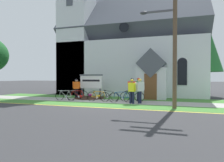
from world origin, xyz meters
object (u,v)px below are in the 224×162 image
bicycle_green (98,96)px  bicycle_black (132,96)px  utility_pole (173,31)px  cyclist_in_orange_jersey (76,87)px  bicycle_blue (121,97)px  roadside_conifer (201,38)px  church_sign (91,82)px  cyclist_in_white_jersey (139,87)px  bicycle_orange (78,95)px  bicycle_red (108,96)px  cyclist_in_yellow_jersey (132,88)px  cyclist_in_green_jersey (132,89)px  cyclist_in_red_jersey (140,89)px  bicycle_white (65,96)px

bicycle_green → bicycle_black: bicycle_black is taller
utility_pole → cyclist_in_orange_jersey: bearing=158.8°
bicycle_black → cyclist_in_orange_jersey: 4.96m
bicycle_blue → roadside_conifer: 10.52m
church_sign → bicycle_black: 4.29m
cyclist_in_white_jersey → bicycle_orange: bearing=-167.6°
bicycle_red → utility_pole: bearing=-28.4°
bicycle_red → cyclist_in_white_jersey: size_ratio=1.01×
bicycle_blue → cyclist_in_yellow_jersey: cyclist_in_yellow_jersey is taller
cyclist_in_green_jersey → cyclist_in_red_jersey: bearing=25.1°
bicycle_blue → cyclist_in_yellow_jersey: (0.76, 0.17, 0.66)m
cyclist_in_white_jersey → roadside_conifer: roadside_conifer is taller
bicycle_green → roadside_conifer: (7.82, 6.90, 5.16)m
bicycle_orange → bicycle_black: bicycle_black is taller
bicycle_blue → bicycle_green: bearing=179.3°
cyclist_in_yellow_jersey → utility_pole: 4.86m
cyclist_in_yellow_jersey → utility_pole: (2.80, -1.98, 3.44)m
cyclist_in_orange_jersey → cyclist_in_white_jersey: (5.27, 0.13, 0.06)m
bicycle_white → cyclist_in_green_jersey: 5.38m
roadside_conifer → cyclist_in_yellow_jersey: bearing=-127.9°
cyclist_in_orange_jersey → bicycle_black: bearing=-6.4°
cyclist_in_green_jersey → cyclist_in_white_jersey: cyclist_in_white_jersey is taller
cyclist_in_orange_jersey → cyclist_in_red_jersey: (5.64, -1.53, 0.03)m
bicycle_orange → cyclist_in_orange_jersey: (-0.59, 0.90, 0.60)m
bicycle_blue → bicycle_green: size_ratio=0.93×
cyclist_in_orange_jersey → cyclist_in_white_jersey: size_ratio=0.95×
bicycle_white → bicycle_red: size_ratio=0.98×
bicycle_blue → bicycle_green: bicycle_blue is taller
bicycle_red → cyclist_in_yellow_jersey: bearing=-17.2°
bicycle_red → cyclist_in_red_jersey: bearing=-22.4°
church_sign → cyclist_in_orange_jersey: bearing=-138.4°
bicycle_blue → cyclist_in_yellow_jersey: bearing=12.7°
roadside_conifer → bicycle_orange: bearing=-145.8°
bicycle_green → bicycle_red: 0.95m
cyclist_in_red_jersey → utility_pole: 4.37m
bicycle_white → cyclist_in_yellow_jersey: 5.27m
church_sign → bicycle_green: bearing=-54.5°
cyclist_in_green_jersey → cyclist_in_white_jersey: bearing=86.1°
cyclist_in_green_jersey → bicycle_blue: bearing=149.2°
church_sign → cyclist_in_white_jersey: 4.38m
bicycle_black → bicycle_white: 5.17m
cyclist_in_red_jersey → cyclist_in_white_jersey: bearing=102.7°
church_sign → bicycle_red: (2.04, -1.30, -0.99)m
bicycle_green → cyclist_in_white_jersey: bearing=25.3°
bicycle_black → cyclist_in_green_jersey: size_ratio=1.08×
bicycle_blue → cyclist_in_white_jersey: bearing=53.1°
cyclist_in_green_jersey → roadside_conifer: (5.12, 7.45, 4.56)m
cyclist_in_orange_jersey → bicycle_orange: bearing=-56.7°
cyclist_in_orange_jersey → cyclist_in_white_jersey: 5.27m
cyclist_in_red_jersey → roadside_conifer: size_ratio=0.19×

